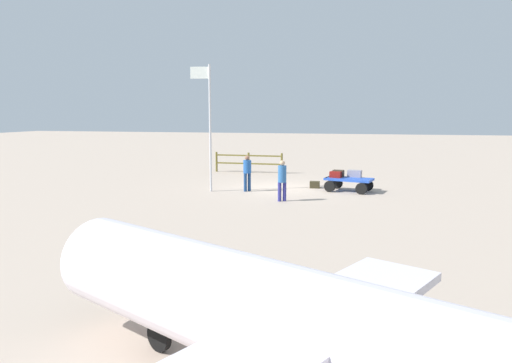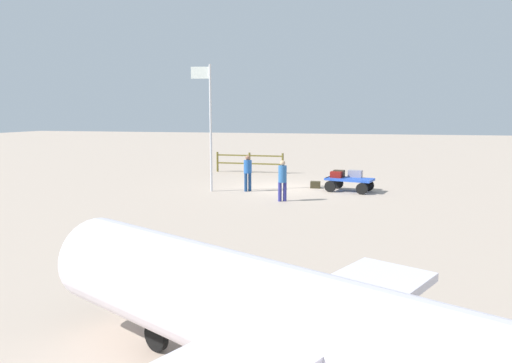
{
  "view_description": "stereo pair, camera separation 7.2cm",
  "coord_description": "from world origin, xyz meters",
  "px_view_note": "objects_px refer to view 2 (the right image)",
  "views": [
    {
      "loc": [
        -4.1,
        21.47,
        3.43
      ],
      "look_at": [
        -0.37,
        6.0,
        1.14
      ],
      "focal_mm": 33.25,
      "sensor_mm": 36.0,
      "label": 1
    },
    {
      "loc": [
        -4.17,
        21.45,
        3.43
      ],
      "look_at": [
        -0.37,
        6.0,
        1.14
      ],
      "focal_mm": 33.25,
      "sensor_mm": 36.0,
      "label": 2
    }
  ],
  "objects_px": {
    "luggage_cart": "(349,182)",
    "flagpole": "(209,119)",
    "worker_lead": "(282,178)",
    "worker_trailing": "(248,170)",
    "suitcase_dark": "(355,174)",
    "suitcase_olive": "(315,185)",
    "suitcase_navy": "(336,175)",
    "airplane_near": "(289,325)",
    "suitcase_tan": "(339,174)"
  },
  "relations": [
    {
      "from": "suitcase_tan",
      "to": "worker_lead",
      "type": "height_order",
      "value": "worker_lead"
    },
    {
      "from": "suitcase_olive",
      "to": "airplane_near",
      "type": "bearing_deg",
      "value": 95.69
    },
    {
      "from": "suitcase_tan",
      "to": "airplane_near",
      "type": "xyz_separation_m",
      "value": [
        -0.59,
        16.52,
        0.36
      ]
    },
    {
      "from": "suitcase_navy",
      "to": "worker_trailing",
      "type": "height_order",
      "value": "worker_trailing"
    },
    {
      "from": "worker_trailing",
      "to": "flagpole",
      "type": "height_order",
      "value": "flagpole"
    },
    {
      "from": "suitcase_tan",
      "to": "flagpole",
      "type": "xyz_separation_m",
      "value": [
        5.55,
        1.69,
        2.45
      ]
    },
    {
      "from": "suitcase_olive",
      "to": "flagpole",
      "type": "height_order",
      "value": "flagpole"
    },
    {
      "from": "worker_lead",
      "to": "worker_trailing",
      "type": "height_order",
      "value": "worker_lead"
    },
    {
      "from": "suitcase_olive",
      "to": "worker_trailing",
      "type": "distance_m",
      "value": 3.35
    },
    {
      "from": "suitcase_dark",
      "to": "suitcase_olive",
      "type": "xyz_separation_m",
      "value": [
        1.81,
        -0.18,
        -0.6
      ]
    },
    {
      "from": "luggage_cart",
      "to": "suitcase_olive",
      "type": "xyz_separation_m",
      "value": [
        1.56,
        -0.62,
        -0.29
      ]
    },
    {
      "from": "suitcase_dark",
      "to": "suitcase_tan",
      "type": "distance_m",
      "value": 0.73
    },
    {
      "from": "airplane_near",
      "to": "flagpole",
      "type": "height_order",
      "value": "flagpole"
    },
    {
      "from": "suitcase_olive",
      "to": "airplane_near",
      "type": "distance_m",
      "value": 16.95
    },
    {
      "from": "luggage_cart",
      "to": "worker_trailing",
      "type": "distance_m",
      "value": 4.51
    },
    {
      "from": "luggage_cart",
      "to": "flagpole",
      "type": "distance_m",
      "value": 6.77
    },
    {
      "from": "luggage_cart",
      "to": "flagpole",
      "type": "height_order",
      "value": "flagpole"
    },
    {
      "from": "suitcase_navy",
      "to": "suitcase_dark",
      "type": "bearing_deg",
      "value": -153.58
    },
    {
      "from": "flagpole",
      "to": "suitcase_tan",
      "type": "bearing_deg",
      "value": -163.06
    },
    {
      "from": "suitcase_dark",
      "to": "flagpole",
      "type": "bearing_deg",
      "value": 16.26
    },
    {
      "from": "airplane_near",
      "to": "flagpole",
      "type": "bearing_deg",
      "value": -67.5
    },
    {
      "from": "suitcase_olive",
      "to": "worker_trailing",
      "type": "relative_size",
      "value": 0.3
    },
    {
      "from": "luggage_cart",
      "to": "flagpole",
      "type": "bearing_deg",
      "value": 13.03
    },
    {
      "from": "worker_lead",
      "to": "suitcase_navy",
      "type": "bearing_deg",
      "value": -121.35
    },
    {
      "from": "suitcase_navy",
      "to": "flagpole",
      "type": "distance_m",
      "value": 6.15
    },
    {
      "from": "suitcase_navy",
      "to": "worker_lead",
      "type": "relative_size",
      "value": 0.34
    },
    {
      "from": "luggage_cart",
      "to": "suitcase_dark",
      "type": "bearing_deg",
      "value": -119.52
    },
    {
      "from": "worker_lead",
      "to": "worker_trailing",
      "type": "bearing_deg",
      "value": -46.02
    },
    {
      "from": "suitcase_olive",
      "to": "suitcase_dark",
      "type": "bearing_deg",
      "value": 174.18
    },
    {
      "from": "suitcase_dark",
      "to": "worker_trailing",
      "type": "height_order",
      "value": "worker_trailing"
    },
    {
      "from": "suitcase_olive",
      "to": "worker_trailing",
      "type": "bearing_deg",
      "value": 30.29
    },
    {
      "from": "suitcase_tan",
      "to": "worker_trailing",
      "type": "distance_m",
      "value": 4.12
    },
    {
      "from": "worker_trailing",
      "to": "suitcase_dark",
      "type": "bearing_deg",
      "value": -162.48
    },
    {
      "from": "suitcase_navy",
      "to": "airplane_near",
      "type": "distance_m",
      "value": 16.27
    },
    {
      "from": "suitcase_navy",
      "to": "worker_trailing",
      "type": "relative_size",
      "value": 0.35
    },
    {
      "from": "worker_lead",
      "to": "flagpole",
      "type": "distance_m",
      "value": 4.55
    },
    {
      "from": "suitcase_tan",
      "to": "suitcase_olive",
      "type": "bearing_deg",
      "value": -16.43
    },
    {
      "from": "suitcase_tan",
      "to": "airplane_near",
      "type": "distance_m",
      "value": 16.53
    },
    {
      "from": "suitcase_navy",
      "to": "suitcase_olive",
      "type": "distance_m",
      "value": 1.29
    },
    {
      "from": "suitcase_navy",
      "to": "worker_lead",
      "type": "distance_m",
      "value": 3.59
    },
    {
      "from": "suitcase_olive",
      "to": "worker_lead",
      "type": "xyz_separation_m",
      "value": [
        0.87,
        3.65,
        0.77
      ]
    },
    {
      "from": "luggage_cart",
      "to": "worker_lead",
      "type": "height_order",
      "value": "worker_lead"
    },
    {
      "from": "suitcase_dark",
      "to": "luggage_cart",
      "type": "bearing_deg",
      "value": 60.48
    },
    {
      "from": "flagpole",
      "to": "luggage_cart",
      "type": "bearing_deg",
      "value": -166.97
    },
    {
      "from": "suitcase_navy",
      "to": "airplane_near",
      "type": "height_order",
      "value": "airplane_near"
    },
    {
      "from": "luggage_cart",
      "to": "suitcase_navy",
      "type": "distance_m",
      "value": 0.64
    },
    {
      "from": "suitcase_dark",
      "to": "suitcase_olive",
      "type": "relative_size",
      "value": 1.39
    },
    {
      "from": "luggage_cart",
      "to": "worker_trailing",
      "type": "relative_size",
      "value": 1.38
    },
    {
      "from": "suitcase_dark",
      "to": "airplane_near",
      "type": "relative_size",
      "value": 0.07
    },
    {
      "from": "suitcase_navy",
      "to": "suitcase_olive",
      "type": "xyz_separation_m",
      "value": [
        0.99,
        -0.59,
        -0.58
      ]
    }
  ]
}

